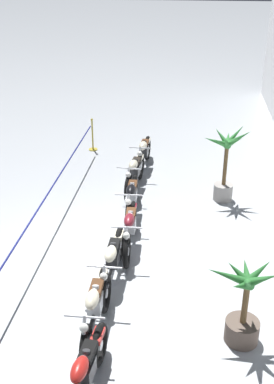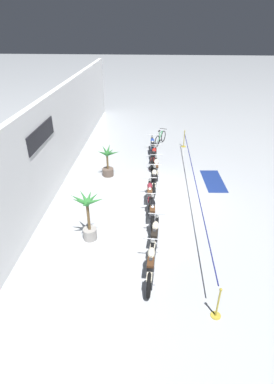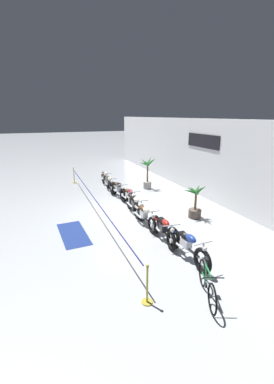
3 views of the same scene
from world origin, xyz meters
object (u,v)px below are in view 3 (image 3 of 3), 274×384
(motorcycle_cream_1, at_px, (109,183))
(potted_palm_left_of_row, at_px, (195,203))
(motorcycle_cream_0, at_px, (105,178))
(motorcycle_maroon_3, at_px, (129,197))
(stanchion_far_left, at_px, (87,190))
(floor_banner, at_px, (73,234))
(motorcycle_black_2, at_px, (118,190))
(motorcycle_red_6, at_px, (164,229))
(bicycle, at_px, (207,284))
(stanchion_mid_left, at_px, (147,290))
(motorcycle_blue_7, at_px, (187,246))
(motorcycle_cream_5, at_px, (144,215))
(potted_palm_right_of_row, at_px, (148,173))
(motorcycle_cream_4, at_px, (135,205))

(motorcycle_cream_1, relative_size, potted_palm_left_of_row, 1.40)
(motorcycle_cream_0, height_order, motorcycle_maroon_3, motorcycle_cream_0)
(stanchion_far_left, height_order, floor_banner, stanchion_far_left)
(motorcycle_black_2, bearing_deg, motorcycle_red_6, 0.28)
(motorcycle_cream_1, height_order, bicycle, bicycle)
(stanchion_mid_left, bearing_deg, motorcycle_blue_7, 124.91)
(motorcycle_cream_5, xyz_separation_m, floor_banner, (-0.29, -2.83, -0.45))
(stanchion_far_left, bearing_deg, motorcycle_blue_7, 17.07)
(motorcycle_black_2, bearing_deg, motorcycle_cream_5, -1.70)
(motorcycle_blue_7, height_order, stanchion_mid_left, stanchion_mid_left)
(motorcycle_blue_7, relative_size, stanchion_mid_left, 2.22)
(motorcycle_black_2, distance_m, stanchion_far_left, 1.89)
(motorcycle_blue_7, relative_size, bicycle, 1.45)
(motorcycle_red_6, distance_m, stanchion_far_left, 5.23)
(motorcycle_red_6, bearing_deg, potted_palm_left_of_row, 122.55)
(motorcycle_cream_0, relative_size, motorcycle_cream_5, 0.99)
(potted_palm_left_of_row, bearing_deg, potted_palm_right_of_row, -179.05)
(potted_palm_right_of_row, bearing_deg, motorcycle_cream_4, -30.75)
(motorcycle_cream_5, bearing_deg, motorcycle_red_6, 5.64)
(motorcycle_cream_0, distance_m, motorcycle_cream_4, 5.50)
(potted_palm_right_of_row, bearing_deg, stanchion_far_left, -67.85)
(motorcycle_blue_7, bearing_deg, motorcycle_cream_5, -175.01)
(motorcycle_cream_0, height_order, motorcycle_cream_4, motorcycle_cream_0)
(stanchion_far_left, bearing_deg, motorcycle_cream_5, 26.03)
(motorcycle_cream_0, bearing_deg, stanchion_far_left, -28.16)
(motorcycle_red_6, xyz_separation_m, bicycle, (3.09, -0.36, -0.07))
(potted_palm_left_of_row, height_order, potted_palm_right_of_row, potted_palm_right_of_row)
(bicycle, bearing_deg, potted_palm_right_of_row, 165.06)
(motorcycle_black_2, height_order, bicycle, bicycle)
(motorcycle_maroon_3, xyz_separation_m, motorcycle_cream_4, (1.28, -0.17, -0.01))
(motorcycle_cream_1, distance_m, bicycle, 9.94)
(motorcycle_black_2, relative_size, potted_palm_right_of_row, 1.09)
(motorcycle_black_2, relative_size, motorcycle_red_6, 1.02)
(motorcycle_cream_5, bearing_deg, stanchion_far_left, -153.97)
(potted_palm_left_of_row, bearing_deg, motorcycle_blue_7, -37.39)
(motorcycle_black_2, relative_size, bicycle, 1.33)
(motorcycle_cream_4, relative_size, motorcycle_red_6, 1.10)
(motorcycle_cream_4, bearing_deg, motorcycle_red_6, 1.17)
(stanchion_far_left, distance_m, floor_banner, 3.44)
(motorcycle_red_6, distance_m, potted_palm_right_of_row, 6.91)
(motorcycle_cream_4, xyz_separation_m, motorcycle_blue_7, (4.13, 0.16, 0.01))
(motorcycle_cream_1, height_order, motorcycle_cream_5, motorcycle_cream_1)
(motorcycle_blue_7, bearing_deg, motorcycle_cream_4, -177.77)
(motorcycle_blue_7, height_order, potted_palm_right_of_row, potted_palm_right_of_row)
(floor_banner, bearing_deg, potted_palm_right_of_row, 129.55)
(motorcycle_maroon_3, distance_m, stanchion_far_left, 2.15)
(motorcycle_maroon_3, relative_size, motorcycle_red_6, 1.01)
(stanchion_mid_left, bearing_deg, motorcycle_cream_0, 170.74)
(potted_palm_left_of_row, relative_size, stanchion_far_left, 0.13)
(motorcycle_black_2, bearing_deg, motorcycle_cream_0, -179.81)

